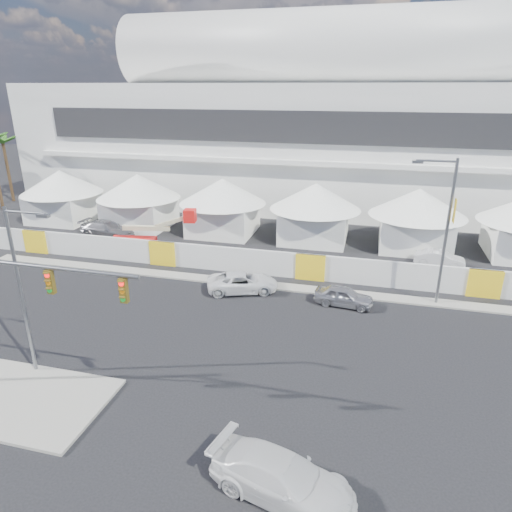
% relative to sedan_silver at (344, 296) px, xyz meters
% --- Properties ---
extents(ground, '(160.00, 160.00, 0.00)m').
position_rel_sedan_silver_xyz_m(ground, '(-8.76, -10.74, -0.66)').
color(ground, black).
rests_on(ground, ground).
extents(median_island, '(10.00, 5.00, 0.15)m').
position_rel_sedan_silver_xyz_m(median_island, '(-14.76, -13.74, -0.58)').
color(median_island, gray).
rests_on(median_island, ground).
extents(stadium, '(80.00, 24.80, 21.98)m').
position_rel_sedan_silver_xyz_m(stadium, '(-0.06, 30.77, 8.79)').
color(stadium, silver).
rests_on(stadium, ground).
extents(tent_row, '(53.40, 8.40, 5.40)m').
position_rel_sedan_silver_xyz_m(tent_row, '(-8.26, 13.26, 2.49)').
color(tent_row, white).
rests_on(tent_row, ground).
extents(hoarding_fence, '(70.00, 0.25, 2.00)m').
position_rel_sedan_silver_xyz_m(hoarding_fence, '(-2.76, 3.76, 0.34)').
color(hoarding_fence, silver).
rests_on(hoarding_fence, ground).
extents(palm_cluster, '(10.60, 10.60, 8.55)m').
position_rel_sedan_silver_xyz_m(palm_cluster, '(-42.23, 18.77, 6.23)').
color(palm_cluster, '#47331E').
rests_on(palm_cluster, ground).
extents(sedan_silver, '(1.96, 4.00, 1.31)m').
position_rel_sedan_silver_xyz_m(sedan_silver, '(0.00, 0.00, 0.00)').
color(sedan_silver, '#ABABAF').
rests_on(sedan_silver, ground).
extents(pickup_curb, '(3.85, 5.48, 1.39)m').
position_rel_sedan_silver_xyz_m(pickup_curb, '(-7.11, 0.45, 0.04)').
color(pickup_curb, white).
rests_on(pickup_curb, ground).
extents(pickup_near, '(3.42, 5.72, 1.55)m').
position_rel_sedan_silver_xyz_m(pickup_near, '(-1.00, -15.78, 0.12)').
color(pickup_near, silver).
rests_on(pickup_near, ground).
extents(lot_car_a, '(1.87, 4.03, 1.28)m').
position_rel_sedan_silver_xyz_m(lot_car_a, '(6.98, 9.05, -0.02)').
color(lot_car_a, silver).
rests_on(lot_car_a, ground).
extents(lot_car_c, '(2.68, 5.57, 1.56)m').
position_rel_sedan_silver_xyz_m(lot_car_c, '(-23.14, 9.10, 0.12)').
color(lot_car_c, '#9A9A9E').
rests_on(lot_car_c, ground).
extents(streetlight_median, '(2.36, 0.24, 8.53)m').
position_rel_sedan_silver_xyz_m(streetlight_median, '(-14.46, -11.54, 4.39)').
color(streetlight_median, slate).
rests_on(streetlight_median, median_island).
extents(streetlight_curb, '(2.87, 0.65, 9.68)m').
position_rel_sedan_silver_xyz_m(streetlight_curb, '(5.79, 1.76, 4.96)').
color(streetlight_curb, gray).
rests_on(streetlight_curb, ground).
extents(boom_lift, '(7.86, 2.40, 3.91)m').
position_rel_sedan_silver_xyz_m(boom_lift, '(-18.01, 6.06, 0.39)').
color(boom_lift, red).
rests_on(boom_lift, ground).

